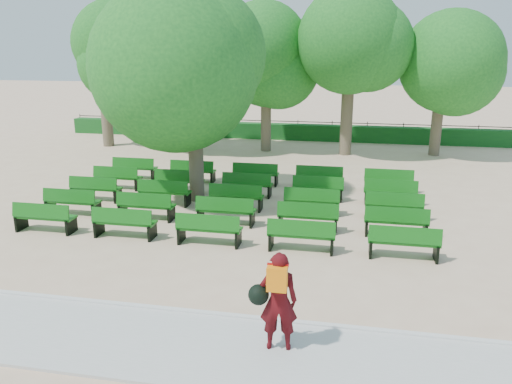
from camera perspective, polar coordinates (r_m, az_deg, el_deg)
ground at (r=16.23m, az=-4.52°, el=-2.48°), size 120.00×120.00×0.00m
paving at (r=9.94m, az=-16.37°, el=-15.74°), size 30.00×2.20×0.06m
curb at (r=10.81m, az=-13.57°, el=-12.63°), size 30.00×0.12×0.10m
hedge at (r=29.48m, az=2.76°, el=6.93°), size 26.00×0.70×0.90m
fence at (r=29.95m, az=2.86°, el=6.20°), size 26.00×0.10×1.02m
tree_line at (r=25.68m, az=1.43°, el=4.54°), size 21.80×6.80×7.04m
bench_array at (r=16.66m, az=-2.15°, el=-1.62°), size 1.78×0.56×1.12m
tree_among at (r=17.00m, az=-7.25°, el=14.76°), size 5.33×5.33×7.21m
person at (r=8.80m, az=2.39°, el=-12.21°), size 0.88×0.55×1.82m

